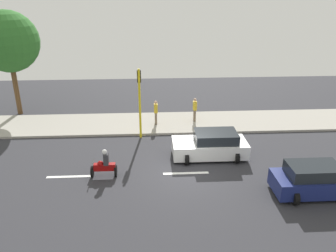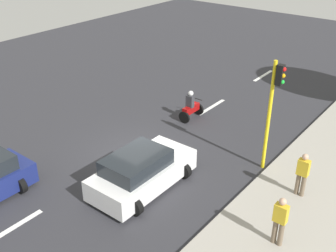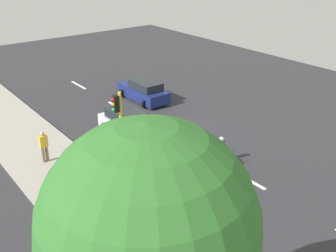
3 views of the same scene
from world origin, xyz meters
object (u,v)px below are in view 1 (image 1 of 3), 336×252
at_px(car_white, 211,145).
at_px(pedestrian_by_tree, 156,112).
at_px(motorcycle, 104,165).
at_px(street_tree_center, 8,42).
at_px(pedestrian_near_signal, 195,109).
at_px(car_dark_blue, 317,180).
at_px(traffic_light_corner, 139,94).

height_order(car_white, pedestrian_by_tree, pedestrian_by_tree).
distance_m(motorcycle, street_tree_center, 13.30).
relative_size(motorcycle, pedestrian_near_signal, 0.91).
distance_m(car_white, pedestrian_near_signal, 5.29).
relative_size(car_white, motorcycle, 2.75).
bearing_deg(pedestrian_near_signal, street_tree_center, 78.58).
xyz_separation_m(motorcycle, street_tree_center, (9.82, 7.58, 4.80)).
bearing_deg(car_dark_blue, street_tree_center, 55.93).
bearing_deg(motorcycle, street_tree_center, 37.66).
xyz_separation_m(pedestrian_by_tree, traffic_light_corner, (-1.83, 1.03, 1.87)).
distance_m(pedestrian_by_tree, traffic_light_corner, 2.82).
relative_size(car_dark_blue, pedestrian_by_tree, 2.52).
height_order(motorcycle, pedestrian_by_tree, pedestrian_by_tree).
xyz_separation_m(motorcycle, traffic_light_corner, (4.90, -1.77, 2.29)).
distance_m(motorcycle, pedestrian_near_signal, 9.09).
bearing_deg(car_dark_blue, pedestrian_near_signal, 26.02).
bearing_deg(car_dark_blue, motorcycle, 78.01).
bearing_deg(pedestrian_by_tree, pedestrian_near_signal, -81.28).
bearing_deg(street_tree_center, pedestrian_near_signal, -101.42).
bearing_deg(pedestrian_by_tree, motorcycle, 157.40).
height_order(pedestrian_by_tree, traffic_light_corner, traffic_light_corner).
height_order(motorcycle, street_tree_center, street_tree_center).
bearing_deg(car_white, pedestrian_by_tree, 31.87).
height_order(car_dark_blue, pedestrian_by_tree, pedestrian_by_tree).
distance_m(car_dark_blue, pedestrian_by_tree, 11.51).
xyz_separation_m(pedestrian_near_signal, pedestrian_by_tree, (-0.42, 2.77, 0.00)).
bearing_deg(motorcycle, car_dark_blue, -101.99).
height_order(car_white, street_tree_center, street_tree_center).
distance_m(car_dark_blue, street_tree_center, 21.88).
height_order(car_white, pedestrian_near_signal, pedestrian_near_signal).
bearing_deg(pedestrian_near_signal, car_white, -177.37).
bearing_deg(car_dark_blue, traffic_light_corner, 49.81).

